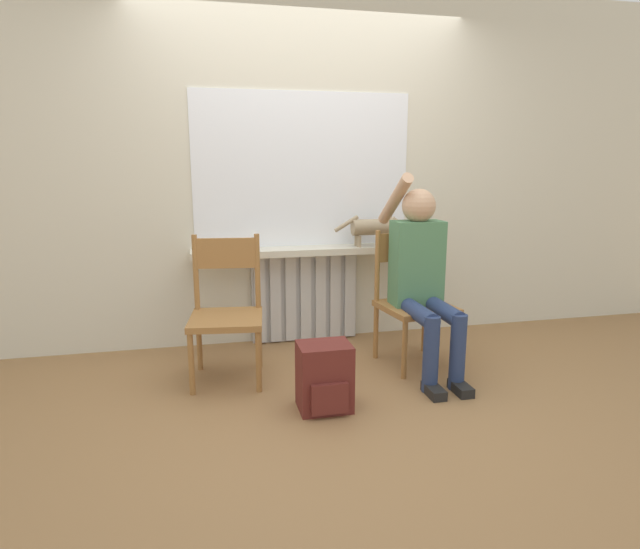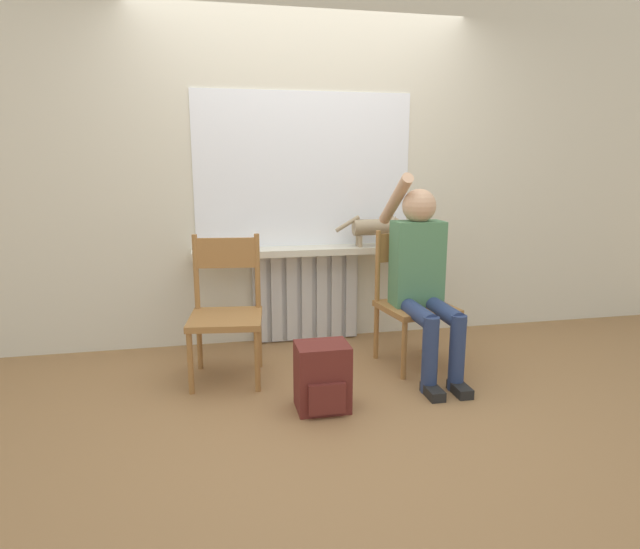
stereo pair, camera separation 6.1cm
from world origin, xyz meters
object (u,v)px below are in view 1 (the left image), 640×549
Objects in this scene: chair_left at (226,310)px; person at (422,272)px; chair_right at (413,299)px; backpack at (325,377)px; cat at (374,227)px.

person is at bearing 1.40° from chair_left.
chair_right is 0.70× the size of person.
person reaches higher than chair_right.
backpack is (-0.78, -0.60, -0.27)m from chair_right.
chair_left is at bearing -155.74° from cat.
backpack is (0.52, -0.60, -0.27)m from chair_left.
chair_left is 1.37m from cat.
person is 1.04m from backpack.
backpack is at bearing -151.14° from chair_right.
cat is 1.33× the size of backpack.
chair_left is at bearing 171.39° from chair_right.
person reaches higher than cat.
cat is (-0.12, 0.66, 0.23)m from person.
chair_right is 1.02m from backpack.
chair_left is 1.29m from chair_right.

